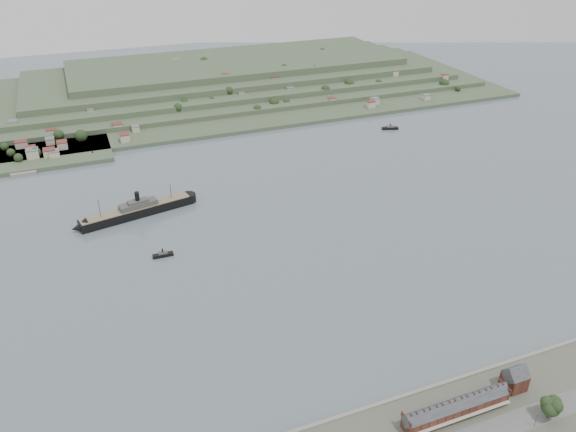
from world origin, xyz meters
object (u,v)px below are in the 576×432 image
object	(u,v)px
terrace_row	(456,408)
steamship	(134,212)
fig_tree	(552,406)
tugboat	(163,255)
gabled_building	(515,378)

from	to	relation	value
terrace_row	steamship	xyz separation A→B (m)	(-112.99, 256.66, -2.41)
fig_tree	tugboat	bearing A→B (deg)	124.34
gabled_building	tugboat	bearing A→B (deg)	126.83
fig_tree	steamship	bearing A→B (deg)	119.15
terrace_row	gabled_building	world-z (taller)	gabled_building
terrace_row	gabled_building	distance (m)	37.74
terrace_row	tugboat	size ratio (longest dim) A/B	3.93
tugboat	gabled_building	bearing A→B (deg)	-53.17
gabled_building	fig_tree	bearing A→B (deg)	-83.51
steamship	tugboat	distance (m)	66.41
gabled_building	steamship	xyz separation A→B (m)	(-150.49, 252.64, -3.75)
gabled_building	fig_tree	size ratio (longest dim) A/B	1.12
terrace_row	fig_tree	xyz separation A→B (m)	(39.96, -17.60, 2.82)
steamship	terrace_row	bearing A→B (deg)	-66.24
gabled_building	fig_tree	world-z (taller)	gabled_building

